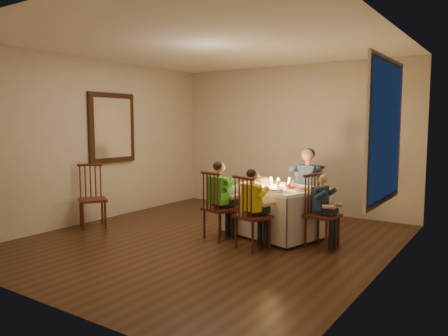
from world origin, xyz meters
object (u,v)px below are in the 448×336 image
Objects in this scene: chair_adult at (306,227)px; chair_near_right at (253,249)px; child_yellow at (253,249)px; child_teal at (322,247)px; chair_near_left at (220,239)px; child_green at (220,239)px; chair_end at (322,247)px; chair_extra at (93,228)px; adult at (306,227)px; dining_table at (274,200)px; serving_bowl at (264,180)px.

chair_adult and chair_near_right have the same top height.
child_yellow is 0.89m from child_teal.
child_yellow is (0.61, -0.15, 0.00)m from chair_near_left.
chair_adult is at bearing -105.01° from child_green.
child_green is at bearing 13.59° from chair_near_left.
child_yellow is (-0.10, -1.46, 0.00)m from chair_adult.
child_green is (-1.32, -0.39, 0.00)m from chair_end.
chair_extra is 3.41m from child_teal.
adult reaches higher than chair_adult.
chair_near_right is at bearing 135.88° from child_teal.
chair_adult is 0.88× the size of child_green.
child_yellow is at bearing -66.80° from dining_table.
dining_table reaches higher than child_teal.
child_teal reaches higher than chair_end.
adult is 1.18× the size of child_yellow.
chair_end is at bearing -149.96° from chair_near_left.
dining_table reaches higher than chair_adult.
chair_near_right and chair_end have the same top height.
chair_end is at bearing -26.82° from serving_bowl.
chair_near_right is at bearing 179.36° from chair_near_left.
adult reaches higher than chair_end.
child_yellow reaches higher than chair_extra.
child_teal is at bearing 0.00° from chair_end.
chair_adult is 0.92× the size of child_yellow.
serving_bowl reaches higher than chair_adult.
serving_bowl reaches higher than chair_near_right.
chair_near_left is at bearing -166.41° from child_green.
adult is (-0.61, 0.91, 0.00)m from chair_end.
child_teal is at bearing -149.96° from chair_near_left.
dining_table is 1.60× the size of child_teal.
adult is 1.48m from child_green.
chair_adult is 1.00× the size of chair_near_left.
chair_extra is 0.95× the size of child_yellow.
dining_table is at bearing -114.74° from chair_near_left.
child_yellow is at bearing -49.24° from chair_extra.
serving_bowl reaches higher than chair_end.
chair_extra is (-2.67, -1.85, 0.00)m from chair_adult.
child_green is at bearing 114.71° from child_teal.
serving_bowl is at bearing -50.44° from child_yellow.
chair_near_right is 0.00m from child_yellow.
chair_adult is at bearing -23.25° from chair_extra.
adult is 0.97m from serving_bowl.
chair_near_left is 0.63m from child_yellow.
chair_end is at bearing -41.98° from chair_extra.
serving_bowl reaches higher than chair_extra.
adult reaches higher than chair_near_left.
child_green reaches higher than child_teal.
dining_table is 0.94m from child_green.
child_yellow is at bearing -0.00° from chair_near_right.
adult is 1.26× the size of child_teal.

